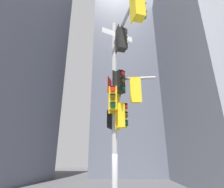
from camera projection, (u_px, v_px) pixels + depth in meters
The scene contains 2 objects.
building_mid_block at pixel (129, 65), 36.43m from camera, with size 12.72×12.72×41.12m, color slate.
signal_pole_assembly at pixel (121, 86), 7.34m from camera, with size 2.31×3.39×8.76m.
Camera 1 is at (0.45, -7.24, 2.25)m, focal length 28.76 mm.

